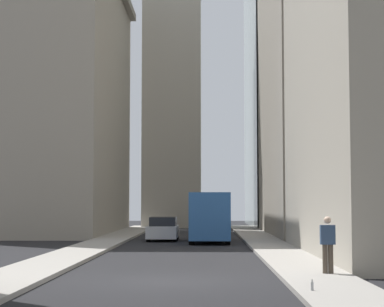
{
  "coord_description": "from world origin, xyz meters",
  "views": [
    {
      "loc": [
        -20.29,
        -1.2,
        2.28
      ],
      "look_at": [
        11.5,
        -0.56,
        4.55
      ],
      "focal_mm": 64.84,
      "sensor_mm": 36.0,
      "label": 1
    }
  ],
  "objects_px": {
    "delivery_truck": "(209,217)",
    "pedestrian": "(328,242)",
    "sedan_silver": "(163,229)",
    "discarded_bottle": "(312,286)"
  },
  "relations": [
    {
      "from": "delivery_truck",
      "to": "pedestrian",
      "type": "distance_m",
      "value": 19.17
    },
    {
      "from": "delivery_truck",
      "to": "sedan_silver",
      "type": "xyz_separation_m",
      "value": [
        2.03,
        2.8,
        -0.8
      ]
    },
    {
      "from": "delivery_truck",
      "to": "sedan_silver",
      "type": "relative_size",
      "value": 1.5
    },
    {
      "from": "sedan_silver",
      "to": "pedestrian",
      "type": "xyz_separation_m",
      "value": [
        -20.87,
        -6.31,
        0.42
      ]
    },
    {
      "from": "delivery_truck",
      "to": "sedan_silver",
      "type": "bearing_deg",
      "value": 54.0
    },
    {
      "from": "sedan_silver",
      "to": "pedestrian",
      "type": "distance_m",
      "value": 21.81
    },
    {
      "from": "pedestrian",
      "to": "sedan_silver",
      "type": "bearing_deg",
      "value": 16.83
    },
    {
      "from": "pedestrian",
      "to": "delivery_truck",
      "type": "bearing_deg",
      "value": 10.56
    },
    {
      "from": "pedestrian",
      "to": "discarded_bottle",
      "type": "xyz_separation_m",
      "value": [
        -4.13,
        1.11,
        -0.83
      ]
    },
    {
      "from": "delivery_truck",
      "to": "pedestrian",
      "type": "relative_size",
      "value": 3.75
    }
  ]
}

